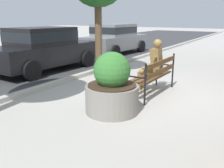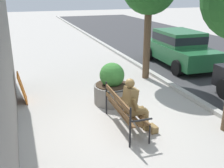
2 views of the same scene
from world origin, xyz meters
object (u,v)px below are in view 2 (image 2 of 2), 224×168
at_px(bronze_statue_seated, 135,106).
at_px(parked_car_green, 179,47).
at_px(park_bench, 123,108).
at_px(leaning_signboard, 22,88).
at_px(concrete_planter, 112,87).

relative_size(bronze_statue_seated, parked_car_green, 0.33).
bearing_deg(park_bench, leaning_signboard, -138.38).
distance_m(concrete_planter, leaning_signboard, 2.75).
distance_m(park_bench, concrete_planter, 1.62).
xyz_separation_m(concrete_planter, leaning_signboard, (-0.99, -2.56, -0.06)).
height_order(concrete_planter, parked_car_green, parked_car_green).
bearing_deg(leaning_signboard, bronze_statue_seated, 41.48).
relative_size(park_bench, concrete_planter, 1.45).
xyz_separation_m(park_bench, concrete_planter, (-1.59, 0.27, -0.03)).
height_order(bronze_statue_seated, parked_car_green, parked_car_green).
bearing_deg(park_bench, parked_car_green, 135.64).
bearing_deg(bronze_statue_seated, concrete_planter, 178.14).
bearing_deg(concrete_planter, bronze_statue_seated, -1.86).
bearing_deg(park_bench, bronze_statue_seated, 40.05).
xyz_separation_m(parked_car_green, leaning_signboard, (2.07, -6.83, -0.39)).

